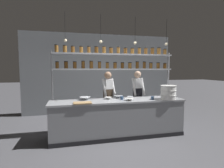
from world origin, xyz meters
TOP-DOWN VIEW (x-y plane):
  - ground_plane at (0.00, 0.00)m, footprint 40.00×40.00m
  - back_wall at (0.00, 2.57)m, footprint 5.72×0.12m
  - prep_counter at (0.00, -0.00)m, footprint 3.32×0.76m
  - spice_shelf_unit at (0.00, 0.33)m, footprint 3.20×0.28m
  - chef_left at (-0.10, 0.73)m, footprint 0.41×0.34m
  - chef_center at (0.78, 0.67)m, footprint 0.38×0.30m
  - container_stack at (1.25, -0.24)m, footprint 0.39×0.39m
  - cutting_board at (-0.89, -0.27)m, footprint 0.40×0.26m
  - prep_bowl_near_left at (0.08, 0.25)m, footprint 0.23×0.23m
  - prep_bowl_center_front at (-0.80, 0.17)m, footprint 0.27×0.27m
  - prep_bowl_center_back at (0.37, 0.16)m, footprint 0.17×0.17m
  - prep_bowl_near_right at (-0.22, 0.14)m, footprint 0.19×0.19m
  - prep_bowl_far_left at (0.23, -0.19)m, footprint 0.21×0.21m
  - serving_cup_front at (0.83, -0.20)m, footprint 0.08×0.08m
  - serving_cup_by_board at (0.09, -0.03)m, footprint 0.08×0.08m
  - pendant_light_row at (0.01, 0.00)m, footprint 2.60×0.07m

SIDE VIEW (x-z plane):
  - ground_plane at x=0.00m, z-range 0.00..0.00m
  - prep_counter at x=0.00m, z-range 0.00..0.92m
  - chef_left at x=-0.10m, z-range 0.12..1.72m
  - chef_center at x=0.78m, z-range 0.12..1.74m
  - cutting_board at x=-0.89m, z-range 0.92..0.94m
  - prep_bowl_center_back at x=0.37m, z-range 0.92..0.97m
  - prep_bowl_near_right at x=-0.22m, z-range 0.92..0.97m
  - prep_bowl_far_left at x=0.23m, z-range 0.92..0.98m
  - prep_bowl_near_left at x=0.08m, z-range 0.92..0.98m
  - prep_bowl_center_front at x=-0.80m, z-range 0.92..0.99m
  - serving_cup_front at x=0.83m, z-range 0.92..1.01m
  - serving_cup_by_board at x=0.09m, z-range 0.92..1.01m
  - container_stack at x=1.25m, z-range 0.92..1.27m
  - back_wall at x=0.00m, z-range 0.00..3.01m
  - spice_shelf_unit at x=0.00m, z-range 0.72..2.99m
  - pendant_light_row at x=0.01m, z-range 2.02..2.69m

